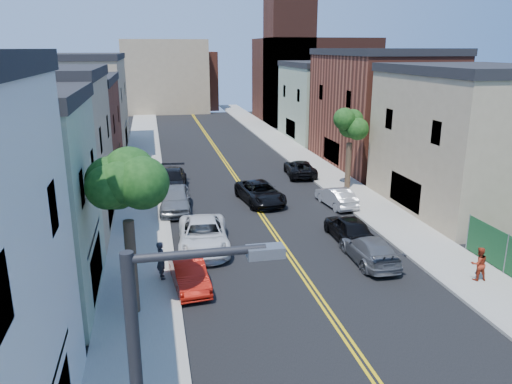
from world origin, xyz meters
TOP-DOWN VIEW (x-y plane):
  - sidewalk_left at (-7.90, 40.00)m, footprint 3.20×100.00m
  - sidewalk_right at (7.90, 40.00)m, footprint 3.20×100.00m
  - curb_left at (-6.15, 40.00)m, footprint 0.30×100.00m
  - curb_right at (6.15, 40.00)m, footprint 0.30×100.00m
  - bldg_left_tan_near at (-14.00, 25.00)m, footprint 9.00×10.00m
  - bldg_left_brick at (-14.00, 36.00)m, footprint 9.00×12.00m
  - bldg_left_tan_far at (-14.00, 50.00)m, footprint 9.00×16.00m
  - bldg_right_tan at (14.00, 24.00)m, footprint 9.00×12.00m
  - bldg_right_brick at (14.00, 38.00)m, footprint 9.00×14.00m
  - bldg_right_palegrn at (14.00, 52.00)m, footprint 9.00×12.00m
  - church at (16.33, 67.07)m, footprint 16.20×14.20m
  - backdrop_left at (-4.00, 82.00)m, footprint 14.00×8.00m
  - backdrop_center at (0.00, 86.00)m, footprint 10.00×8.00m
  - tree_left_mid at (-7.88, 14.01)m, footprint 5.20×5.20m
  - tree_right_far at (7.92, 30.01)m, footprint 4.40×4.40m
  - red_sedan at (-5.50, 16.05)m, footprint 1.79×4.17m
  - white_pickup at (-4.37, 20.35)m, footprint 3.06×5.93m
  - grey_car_left at (-5.50, 27.30)m, footprint 2.42×5.19m
  - black_car_left at (-5.50, 32.65)m, footprint 2.74×5.67m
  - grey_car_right at (3.80, 16.88)m, footprint 1.98×4.71m
  - black_car_right at (3.90, 19.93)m, footprint 1.78×4.39m
  - silver_car_right at (5.50, 26.10)m, footprint 1.85×4.22m
  - dark_car_right_far at (5.50, 34.80)m, footprint 2.80×5.16m
  - black_suv_lane at (0.50, 28.00)m, footprint 3.15×5.64m
  - pedestrian_left at (-6.70, 16.87)m, footprint 0.55×0.74m
  - pedestrian_right at (7.77, 13.62)m, footprint 0.84×0.68m

SIDE VIEW (x-z plane):
  - sidewalk_left at x=-7.90m, z-range 0.00..0.15m
  - sidewalk_right at x=7.90m, z-range 0.00..0.15m
  - curb_left at x=-6.15m, z-range 0.00..0.15m
  - curb_right at x=6.15m, z-range 0.00..0.15m
  - red_sedan at x=-5.50m, z-range 0.00..1.34m
  - silver_car_right at x=5.50m, z-range 0.00..1.35m
  - grey_car_right at x=3.80m, z-range 0.00..1.36m
  - dark_car_right_far at x=5.50m, z-range 0.00..1.37m
  - black_suv_lane at x=0.50m, z-range 0.00..1.49m
  - black_car_right at x=3.90m, z-range 0.00..1.50m
  - black_car_left at x=-5.50m, z-range 0.00..1.59m
  - white_pickup at x=-4.37m, z-range 0.00..1.60m
  - grey_car_left at x=-5.50m, z-range 0.00..1.72m
  - pedestrian_right at x=7.77m, z-range 0.15..1.77m
  - pedestrian_left at x=-6.70m, z-range 0.15..1.99m
  - bldg_left_brick at x=-14.00m, z-range 0.00..8.00m
  - bldg_right_palegrn at x=14.00m, z-range 0.00..8.50m
  - bldg_left_tan_near at x=-14.00m, z-range 0.00..9.00m
  - bldg_right_tan at x=14.00m, z-range 0.00..9.00m
  - bldg_left_tan_far at x=-14.00m, z-range 0.00..9.50m
  - bldg_right_brick at x=14.00m, z-range 0.00..10.00m
  - backdrop_center at x=0.00m, z-range 0.00..10.00m
  - tree_right_far at x=7.92m, z-range 1.74..9.77m
  - backdrop_left at x=-4.00m, z-range 0.00..12.00m
  - tree_left_mid at x=-7.88m, z-range 1.94..11.23m
  - church at x=16.33m, z-range -4.06..18.54m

